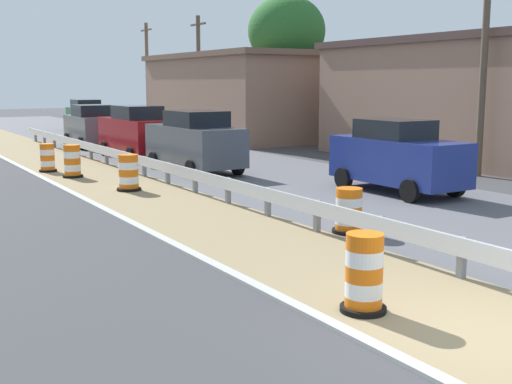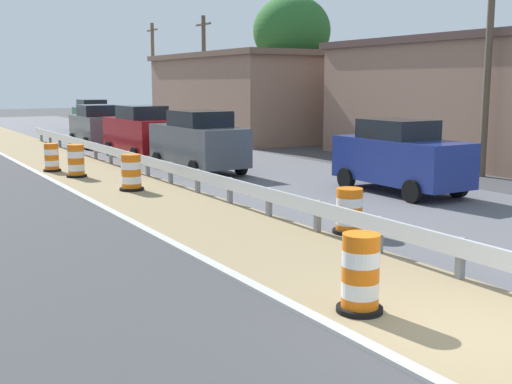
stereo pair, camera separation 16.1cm
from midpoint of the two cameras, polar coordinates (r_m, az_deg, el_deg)
The scene contains 20 objects.
ground_plane at distance 8.91m, azimuth 18.39°, elevation -12.12°, with size 160.00×160.00×0.00m, color #3D3D3F.
median_dirt_strip at distance 9.22m, azimuth 20.13°, elevation -11.46°, with size 3.25×120.00×0.01m, color #8E7A56.
curb_near_edge at distance 8.02m, azimuth 12.16°, elevation -14.27°, with size 0.20×120.00×0.11m, color #ADADA8.
guardrail_median at distance 12.67m, azimuth 10.17°, elevation -2.92°, with size 0.18×58.09×0.71m.
traffic_barrel_nearest at distance 9.39m, azimuth 8.90°, elevation -7.29°, with size 0.67×0.67×1.14m.
traffic_barrel_close at distance 14.24m, azimuth 7.77°, elevation -1.81°, with size 0.71×0.71×0.98m.
traffic_barrel_mid at distance 20.03m, azimuth -11.27°, elevation 1.52°, with size 0.74×0.74×1.09m.
traffic_barrel_far at distance 25.05m, azimuth -17.89°, elevation 2.75°, with size 0.63×0.63×1.03m.
traffic_barrel_farther at distance 23.30m, azimuth -15.91°, elevation 2.48°, with size 0.69×0.69×1.12m.
car_lead_near_lane at distance 34.21m, azimuth -14.23°, elevation 5.61°, with size 2.15×4.27×2.12m.
car_trailing_near_lane at distance 46.27m, azimuth -14.65°, elevation 6.51°, with size 2.04×4.29×2.08m.
car_lead_far_lane at distance 23.83m, azimuth -5.57°, elevation 4.41°, with size 2.12×4.69×2.23m.
car_mid_far_lane at distance 19.66m, azimuth 11.99°, elevation 3.06°, with size 1.95×4.33×2.15m.
car_trailing_far_lane at distance 28.62m, azimuth -10.55°, elevation 5.16°, with size 2.02×4.73×2.25m.
roadside_shop_near at distance 29.29m, azimuth 18.79°, elevation 7.69°, with size 7.71×13.09×5.05m.
roadside_shop_far at distance 39.41m, azimuth -0.21°, elevation 8.40°, with size 9.06×13.12×4.88m.
utility_pole_near at distance 23.84m, azimuth 19.11°, elevation 11.56°, with size 0.24×1.80×8.24m.
utility_pole_mid at distance 39.32m, azimuth -5.13°, elevation 10.16°, with size 0.24×1.80×7.07m.
utility_pole_far at distance 48.53m, azimuth -9.55°, elevation 10.15°, with size 0.24×1.80×7.42m.
tree_roadside at distance 36.51m, azimuth 2.55°, elevation 13.80°, with size 4.21×4.21×7.88m.
Camera 1 is at (-6.50, -5.23, 3.21)m, focal length 45.89 mm.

